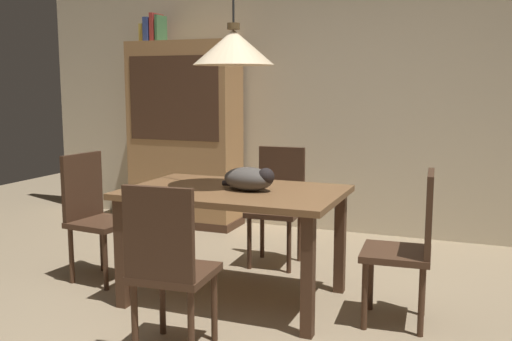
% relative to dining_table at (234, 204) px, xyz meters
% --- Properties ---
extents(ground, '(10.00, 10.00, 0.00)m').
position_rel_dining_table_xyz_m(ground, '(0.12, -0.56, -0.65)').
color(ground, '#998466').
extents(back_wall, '(6.40, 0.10, 2.90)m').
position_rel_dining_table_xyz_m(back_wall, '(0.12, 2.09, 0.80)').
color(back_wall, beige).
rests_on(back_wall, ground).
extents(dining_table, '(1.40, 0.90, 0.75)m').
position_rel_dining_table_xyz_m(dining_table, '(0.00, 0.00, 0.00)').
color(dining_table, brown).
rests_on(dining_table, ground).
extents(chair_far_back, '(0.42, 0.42, 0.93)m').
position_rel_dining_table_xyz_m(chair_far_back, '(-0.00, 0.88, -0.14)').
color(chair_far_back, '#472D1E').
rests_on(chair_far_back, ground).
extents(chair_near_front, '(0.43, 0.43, 0.93)m').
position_rel_dining_table_xyz_m(chair_near_front, '(0.01, -0.88, -0.14)').
color(chair_near_front, '#472D1E').
rests_on(chair_near_front, ground).
extents(chair_right_side, '(0.43, 0.43, 0.93)m').
position_rel_dining_table_xyz_m(chair_right_side, '(1.13, 0.01, -0.14)').
color(chair_right_side, '#472D1E').
rests_on(chair_right_side, ground).
extents(chair_left_side, '(0.44, 0.44, 0.93)m').
position_rel_dining_table_xyz_m(chair_left_side, '(-1.13, 0.01, -0.14)').
color(chair_left_side, '#472D1E').
rests_on(chair_left_side, ground).
extents(cat_sleeping, '(0.39, 0.26, 0.16)m').
position_rel_dining_table_xyz_m(cat_sleeping, '(0.11, -0.00, 0.18)').
color(cat_sleeping, '#4C4742').
rests_on(cat_sleeping, dining_table).
extents(pendant_lamp, '(0.52, 0.52, 1.30)m').
position_rel_dining_table_xyz_m(pendant_lamp, '(-0.00, 0.00, 1.01)').
color(pendant_lamp, beige).
extents(hutch_bookcase, '(1.12, 0.45, 1.85)m').
position_rel_dining_table_xyz_m(hutch_bookcase, '(-1.31, 1.76, 0.24)').
color(hutch_bookcase, '#A87A4C').
rests_on(hutch_bookcase, ground).
extents(book_yellow_short, '(0.04, 0.20, 0.18)m').
position_rel_dining_table_xyz_m(book_yellow_short, '(-1.74, 1.76, 1.29)').
color(book_yellow_short, gold).
rests_on(book_yellow_short, hutch_bookcase).
extents(book_blue_wide, '(0.06, 0.24, 0.24)m').
position_rel_dining_table_xyz_m(book_blue_wide, '(-1.68, 1.76, 1.32)').
color(book_blue_wide, '#384C93').
rests_on(book_blue_wide, hutch_bookcase).
extents(book_red_tall, '(0.04, 0.22, 0.28)m').
position_rel_dining_table_xyz_m(book_red_tall, '(-1.61, 1.76, 1.34)').
color(book_red_tall, '#B73833').
rests_on(book_red_tall, hutch_bookcase).
extents(book_green_slim, '(0.03, 0.20, 0.26)m').
position_rel_dining_table_xyz_m(book_green_slim, '(-1.57, 1.76, 1.33)').
color(book_green_slim, '#427A4C').
rests_on(book_green_slim, hutch_bookcase).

